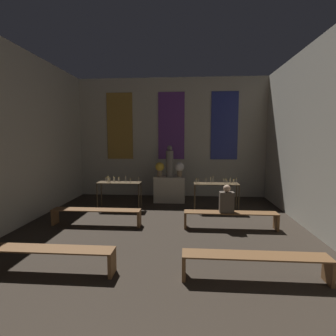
% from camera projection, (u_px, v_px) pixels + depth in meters
% --- Properties ---
extents(wall_back, '(7.65, 0.16, 4.69)m').
position_uv_depth(wall_back, '(171.00, 137.00, 10.48)').
color(wall_back, '#B2AD9E').
rests_on(wall_back, ground_plane).
extents(altar, '(1.12, 0.73, 0.93)m').
position_uv_depth(altar, '(170.00, 189.00, 9.68)').
color(altar, '#BCB29E').
rests_on(altar, ground_plane).
extents(statue, '(0.27, 0.27, 1.14)m').
position_uv_depth(statue, '(170.00, 162.00, 9.57)').
color(statue, slate).
rests_on(statue, altar).
extents(flower_vase_left, '(0.33, 0.33, 0.52)m').
position_uv_depth(flower_vase_left, '(160.00, 168.00, 9.62)').
color(flower_vase_left, '#937A5B').
rests_on(flower_vase_left, altar).
extents(flower_vase_right, '(0.33, 0.33, 0.52)m').
position_uv_depth(flower_vase_right, '(180.00, 168.00, 9.56)').
color(flower_vase_right, '#937A5B').
rests_on(flower_vase_right, altar).
extents(candle_rack_left, '(1.41, 0.48, 1.09)m').
position_uv_depth(candle_rack_left, '(119.00, 186.00, 8.56)').
color(candle_rack_left, '#473823').
rests_on(candle_rack_left, ground_plane).
extents(candle_rack_right, '(1.41, 0.48, 1.10)m').
position_uv_depth(candle_rack_right, '(216.00, 187.00, 8.32)').
color(candle_rack_right, '#473823').
rests_on(candle_rack_right, ground_plane).
extents(pew_second_left, '(2.37, 0.36, 0.43)m').
position_uv_depth(pew_second_left, '(46.00, 254.00, 4.51)').
color(pew_second_left, brown).
rests_on(pew_second_left, ground_plane).
extents(pew_second_right, '(2.37, 0.36, 0.43)m').
position_uv_depth(pew_second_right, '(255.00, 261.00, 4.25)').
color(pew_second_right, brown).
rests_on(pew_second_right, ground_plane).
extents(pew_back_left, '(2.37, 0.36, 0.43)m').
position_uv_depth(pew_back_left, '(96.00, 213.00, 6.99)').
color(pew_back_left, brown).
rests_on(pew_back_left, ground_plane).
extents(pew_back_right, '(2.37, 0.36, 0.43)m').
position_uv_depth(pew_back_right, '(230.00, 216.00, 6.73)').
color(pew_back_right, brown).
rests_on(pew_back_right, ground_plane).
extents(person_seated, '(0.36, 0.24, 0.71)m').
position_uv_depth(person_seated, '(227.00, 200.00, 6.69)').
color(person_seated, '#4C4238').
rests_on(person_seated, pew_back_right).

